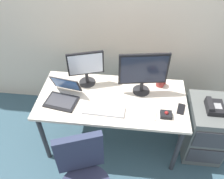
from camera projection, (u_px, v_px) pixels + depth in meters
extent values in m
plane|color=#35525F|center=(112.00, 140.00, 2.92)|extent=(8.00, 8.00, 0.00)
cube|color=beige|center=(119.00, 7.00, 2.49)|extent=(6.00, 0.10, 2.80)
cube|color=beige|center=(112.00, 99.00, 2.43)|extent=(1.53, 0.73, 0.03)
cylinder|color=#2D2D33|center=(44.00, 138.00, 2.51)|extent=(0.05, 0.05, 0.71)
cylinder|color=#2D2D33|center=(177.00, 151.00, 2.40)|extent=(0.05, 0.05, 0.71)
cylinder|color=#2D2D33|center=(59.00, 98.00, 2.96)|extent=(0.05, 0.05, 0.71)
cylinder|color=#2D2D33|center=(172.00, 107.00, 2.85)|extent=(0.05, 0.05, 0.71)
cube|color=#5A5E5B|center=(204.00, 129.00, 2.62)|extent=(0.42, 0.52, 0.69)
cube|color=#38383D|center=(213.00, 141.00, 2.32)|extent=(0.38, 0.01, 0.24)
cube|color=#38383D|center=(205.00, 156.00, 2.52)|extent=(0.38, 0.01, 0.24)
cube|color=black|center=(215.00, 107.00, 2.35)|extent=(0.17, 0.20, 0.06)
cube|color=black|center=(210.00, 104.00, 2.32)|extent=(0.05, 0.18, 0.04)
cube|color=gray|center=(218.00, 106.00, 2.32)|extent=(0.07, 0.08, 0.01)
cube|color=#2C334D|center=(79.00, 153.00, 1.94)|extent=(0.40, 0.19, 0.42)
cylinder|color=#262628|center=(141.00, 91.00, 2.49)|extent=(0.18, 0.18, 0.01)
cylinder|color=#262628|center=(142.00, 86.00, 2.45)|extent=(0.04, 0.04, 0.11)
cube|color=black|center=(144.00, 69.00, 2.29)|extent=(0.49, 0.10, 0.35)
cube|color=#1E2333|center=(144.00, 70.00, 2.28)|extent=(0.45, 0.08, 0.31)
cylinder|color=#262628|center=(87.00, 82.00, 2.59)|extent=(0.18, 0.18, 0.01)
cylinder|color=#262628|center=(87.00, 78.00, 2.55)|extent=(0.04, 0.04, 0.12)
cube|color=black|center=(86.00, 63.00, 2.42)|extent=(0.37, 0.14, 0.27)
cube|color=silver|center=(86.00, 64.00, 2.41)|extent=(0.34, 0.11, 0.23)
cube|color=silver|center=(103.00, 110.00, 2.28)|extent=(0.41, 0.15, 0.02)
cube|color=white|center=(103.00, 109.00, 2.27)|extent=(0.39, 0.13, 0.01)
cube|color=black|center=(61.00, 102.00, 2.36)|extent=(0.34, 0.27, 0.02)
cube|color=#38383D|center=(61.00, 101.00, 2.36)|extent=(0.30, 0.21, 0.00)
cube|color=black|center=(66.00, 84.00, 2.40)|extent=(0.32, 0.14, 0.21)
cube|color=#335999|center=(66.00, 84.00, 2.39)|extent=(0.28, 0.12, 0.18)
cube|color=black|center=(166.00, 115.00, 2.23)|extent=(0.11, 0.09, 0.04)
sphere|color=maroon|center=(166.00, 113.00, 2.21)|extent=(0.04, 0.04, 0.04)
cylinder|color=maroon|center=(160.00, 82.00, 2.53)|extent=(0.09, 0.09, 0.11)
torus|color=#A2322F|center=(165.00, 82.00, 2.52)|extent=(0.01, 0.07, 0.07)
cube|color=white|center=(149.00, 111.00, 2.28)|extent=(0.17, 0.22, 0.01)
cube|color=black|center=(181.00, 109.00, 2.30)|extent=(0.10, 0.15, 0.01)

